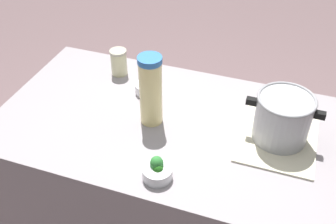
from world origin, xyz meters
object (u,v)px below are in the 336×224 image
lemonade_pitcher (151,90)px  mason_jar (119,62)px  broccoli_bowl_center (147,86)px  cooking_pot (283,117)px  broccoli_bowl_front (157,171)px

lemonade_pitcher → mason_jar: size_ratio=2.40×
mason_jar → broccoli_bowl_center: bearing=-28.7°
cooking_pot → lemonade_pitcher: bearing=-173.2°
broccoli_bowl_front → lemonade_pitcher: bearing=114.8°
lemonade_pitcher → broccoli_bowl_front: 0.32m
broccoli_bowl_center → mason_jar: bearing=151.3°
lemonade_pitcher → broccoli_bowl_center: bearing=117.2°
mason_jar → broccoli_bowl_front: 0.66m
cooking_pot → mason_jar: cooking_pot is taller
cooking_pot → broccoli_bowl_center: 0.59m
cooking_pot → broccoli_bowl_center: (-0.58, 0.11, -0.07)m
lemonade_pitcher → mason_jar: lemonade_pitcher is taller
lemonade_pitcher → broccoli_bowl_front: lemonade_pitcher is taller
mason_jar → broccoli_bowl_center: size_ratio=1.18×
lemonade_pitcher → cooking_pot: bearing=6.8°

